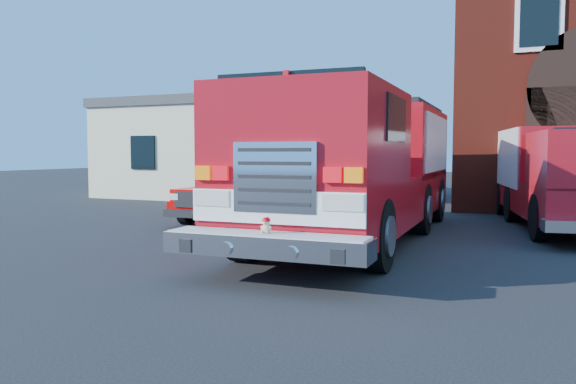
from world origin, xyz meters
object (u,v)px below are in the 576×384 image
at_px(secondary_truck, 561,173).
at_px(fire_engine, 361,165).
at_px(pickup_truck, 240,193).
at_px(side_building, 232,148).

bearing_deg(secondary_truck, fire_engine, -137.44).
height_order(pickup_truck, secondary_truck, secondary_truck).
relative_size(side_building, pickup_truck, 1.96).
xyz_separation_m(pickup_truck, secondary_truck, (8.70, 1.90, 0.65)).
xyz_separation_m(side_building, fire_engine, (9.26, -10.55, -0.50)).
xyz_separation_m(fire_engine, pickup_truck, (-4.32, 2.13, -0.90)).
relative_size(side_building, secondary_truck, 1.20).
bearing_deg(pickup_truck, secondary_truck, 12.31).
relative_size(fire_engine, pickup_truck, 2.07).
relative_size(side_building, fire_engine, 0.95).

